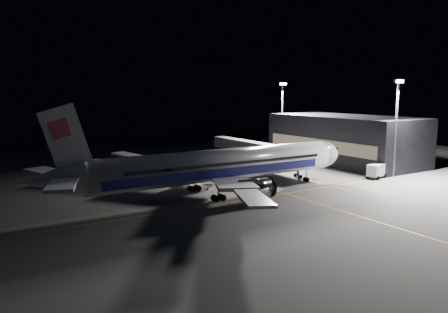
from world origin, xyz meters
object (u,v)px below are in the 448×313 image
at_px(safety_cone_a, 207,188).
at_px(safety_cone_b, 177,184).
at_px(airliner, 215,166).
at_px(baggage_tug, 189,179).
at_px(floodlight_mast_north, 282,112).
at_px(jet_bridge, 260,149).
at_px(floodlight_mast_south, 396,119).
at_px(safety_cone_c, 159,184).
at_px(service_truck, 378,170).

relative_size(safety_cone_a, safety_cone_b, 1.05).
bearing_deg(airliner, baggage_tug, 87.53).
xyz_separation_m(baggage_tug, safety_cone_b, (-3.29, -1.22, -0.56)).
distance_m(airliner, floodlight_mast_north, 52.56).
bearing_deg(baggage_tug, jet_bridge, 8.12).
bearing_deg(floodlight_mast_south, airliner, 171.67).
xyz_separation_m(floodlight_mast_south, safety_cone_b, (-43.88, 16.06, -12.04)).
xyz_separation_m(jet_bridge, safety_cone_b, (-25.88, -8.01, -4.25)).
height_order(jet_bridge, floodlight_mast_south, floodlight_mast_south).
bearing_deg(baggage_tug, floodlight_mast_north, 18.42).
relative_size(airliner, safety_cone_b, 93.22).
bearing_deg(baggage_tug, floodlight_mast_south, -31.68).
bearing_deg(safety_cone_c, baggage_tug, -9.17).
bearing_deg(safety_cone_b, safety_cone_c, 141.10).
xyz_separation_m(jet_bridge, baggage_tug, (-22.59, -6.79, -3.69)).
bearing_deg(floodlight_mast_north, safety_cone_b, -153.43).
relative_size(floodlight_mast_north, safety_cone_b, 31.39).
distance_m(jet_bridge, safety_cone_b, 27.42).
bearing_deg(airliner, safety_cone_c, 114.26).
relative_size(airliner, service_truck, 9.82).
distance_m(floodlight_mast_south, service_truck, 11.51).
bearing_deg(floodlight_mast_north, airliner, -142.09).
relative_size(jet_bridge, baggage_tug, 11.70).
bearing_deg(safety_cone_a, floodlight_mast_north, 34.69).
xyz_separation_m(jet_bridge, floodlight_mast_south, (18.00, -24.07, 7.79)).
distance_m(floodlight_mast_south, baggage_tug, 45.58).
height_order(jet_bridge, safety_cone_b, jet_bridge).
relative_size(floodlight_mast_north, safety_cone_c, 34.47).
bearing_deg(baggage_tug, safety_cone_a, -97.37).
height_order(floodlight_mast_south, safety_cone_a, floodlight_mast_south).
height_order(service_truck, safety_cone_b, service_truck).
relative_size(floodlight_mast_south, safety_cone_b, 31.39).
relative_size(service_truck, safety_cone_c, 10.42).
xyz_separation_m(jet_bridge, floodlight_mast_north, (18.00, 13.93, 7.79)).
relative_size(jet_bridge, safety_cone_a, 49.87).
distance_m(baggage_tug, safety_cone_b, 3.55).
distance_m(airliner, baggage_tug, 12.05).
height_order(safety_cone_a, safety_cone_b, safety_cone_a).
distance_m(jet_bridge, floodlight_mast_north, 24.06).
bearing_deg(service_truck, baggage_tug, 143.39).
height_order(safety_cone_b, safety_cone_c, safety_cone_b).
bearing_deg(safety_cone_a, safety_cone_c, 126.80).
bearing_deg(jet_bridge, safety_cone_a, -147.93).
bearing_deg(baggage_tug, safety_cone_c, 162.20).
height_order(jet_bridge, safety_cone_c, jet_bridge).
distance_m(service_truck, safety_cone_b, 42.70).
height_order(airliner, jet_bridge, airliner).
relative_size(safety_cone_b, safety_cone_c, 1.10).
bearing_deg(floodlight_mast_south, baggage_tug, 156.95).
distance_m(airliner, service_truck, 37.61).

